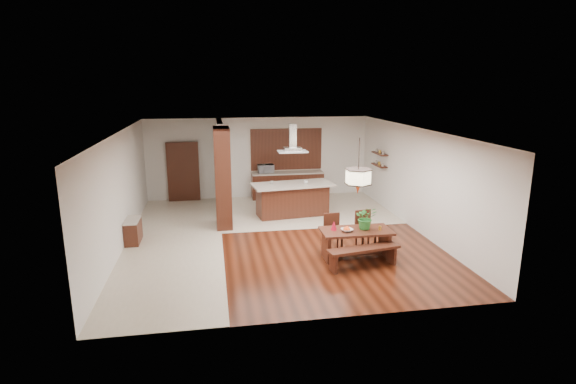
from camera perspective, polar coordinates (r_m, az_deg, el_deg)
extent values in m
plane|color=#361409|center=(12.39, -1.37, -5.68)|extent=(9.00, 9.00, 0.00)
cube|color=white|center=(11.75, -1.46, 7.78)|extent=(8.00, 9.00, 0.04)
cube|color=silver|center=(16.37, -3.72, 4.35)|extent=(8.00, 0.04, 2.90)
cube|color=silver|center=(7.74, 3.48, -6.50)|extent=(8.00, 0.04, 2.90)
cube|color=silver|center=(12.09, -20.52, 0.10)|extent=(0.04, 9.00, 2.90)
cube|color=silver|center=(13.16, 16.09, 1.50)|extent=(0.04, 9.00, 2.90)
cube|color=beige|center=(12.32, -14.20, -6.21)|extent=(2.50, 9.00, 0.01)
cube|color=beige|center=(14.95, 1.97, -2.23)|extent=(5.50, 4.00, 0.01)
cube|color=#3E220F|center=(11.75, -1.45, 7.71)|extent=(8.00, 9.00, 0.02)
cube|color=black|center=(13.04, -8.29, 1.79)|extent=(0.45, 1.00, 2.90)
cube|color=silver|center=(15.10, -8.52, 3.42)|extent=(0.18, 2.40, 2.90)
cube|color=black|center=(12.55, -19.06, -4.70)|extent=(0.37, 0.88, 0.63)
cube|color=black|center=(16.29, -13.15, 2.53)|extent=(1.10, 0.20, 2.10)
cube|color=black|center=(16.41, -0.08, 0.84)|extent=(2.60, 0.60, 0.90)
cube|color=#B9AFA2|center=(16.31, -0.08, 2.46)|extent=(2.60, 0.62, 0.05)
cube|color=brown|center=(16.42, -0.23, 5.46)|extent=(2.60, 0.08, 1.50)
cube|color=black|center=(15.46, 11.51, 3.34)|extent=(0.26, 0.90, 0.04)
cube|color=black|center=(15.39, 11.58, 4.81)|extent=(0.26, 0.90, 0.04)
cube|color=black|center=(10.87, 8.65, -4.92)|extent=(1.70, 0.87, 0.06)
cube|color=black|center=(10.80, 4.86, -6.90)|extent=(0.09, 0.67, 0.64)
cube|color=black|center=(11.22, 12.16, -6.37)|extent=(0.09, 0.67, 0.64)
imported|color=#28782D|center=(10.88, 9.84, -3.24)|extent=(0.56, 0.50, 0.56)
imported|color=beige|center=(10.71, 7.49, -4.82)|extent=(0.33, 0.33, 0.07)
cone|color=#AC0C22|center=(10.76, 5.85, -4.24)|extent=(0.18, 0.18, 0.23)
cylinder|color=gold|center=(10.94, 11.60, -4.50)|extent=(0.09, 0.09, 0.10)
cube|color=black|center=(14.19, 0.56, -1.06)|extent=(2.28, 1.09, 0.99)
cube|color=#B9AFA2|center=(14.01, 0.60, 0.94)|extent=(2.64, 1.40, 0.05)
imported|color=silver|center=(14.02, 2.26, 1.26)|extent=(0.16, 0.16, 0.10)
imported|color=#B4B5BB|center=(16.18, -2.83, 2.99)|extent=(0.58, 0.42, 0.30)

